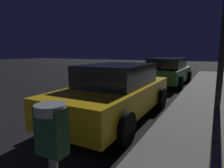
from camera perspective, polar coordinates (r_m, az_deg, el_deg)
name	(u,v)px	position (r m, az deg, el deg)	size (l,w,h in m)	color
parking_meter	(53,152)	(1.33, -17.20, -18.77)	(0.19, 0.19, 1.29)	#59595B
car_yellow_cab	(116,91)	(5.13, 1.33, -2.22)	(1.95, 4.32, 1.43)	gold
car_green	(167,71)	(10.92, 16.07, 3.69)	(2.18, 4.23, 1.43)	#19592D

